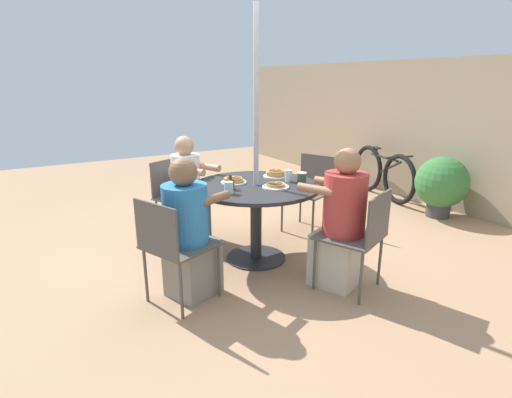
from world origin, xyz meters
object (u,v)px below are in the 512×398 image
(diner_north, at_px, (189,235))
(pancake_plate_b, at_px, (234,181))
(syrup_bottle, at_px, (231,184))
(bicycle, at_px, (383,173))
(diner_east, at_px, (340,225))
(drinking_glass_b, at_px, (229,188))
(patio_chair_north, at_px, (172,243))
(pancake_plate_c, at_px, (276,186))
(coffee_cup, at_px, (302,178))
(pancake_plate_a, at_px, (275,174))
(potted_shrub, at_px, (441,184))
(patio_chair_west, at_px, (177,192))
(patio_chair_south, at_px, (311,187))
(drinking_glass_a, at_px, (289,176))
(patio_chair_east, at_px, (360,233))
(diner_west, at_px, (188,193))
(patio_table, at_px, (256,198))

(diner_north, xyz_separation_m, pancake_plate_b, (-0.49, 0.66, 0.25))
(syrup_bottle, height_order, bicycle, syrup_bottle)
(diner_east, height_order, drinking_glass_b, diner_east)
(patio_chair_north, xyz_separation_m, syrup_bottle, (-0.38, 0.70, 0.29))
(pancake_plate_c, xyz_separation_m, coffee_cup, (-0.01, 0.30, 0.04))
(pancake_plate_a, height_order, potted_shrub, pancake_plate_a)
(patio_chair_west, xyz_separation_m, bicycle, (0.03, 3.20, -0.15))
(patio_chair_south, bearing_deg, drinking_glass_a, 102.98)
(patio_chair_east, distance_m, coffee_cup, 0.85)
(patio_chair_west, xyz_separation_m, diner_west, (0.16, 0.07, 0.02))
(patio_table, distance_m, drinking_glass_a, 0.39)
(patio_table, xyz_separation_m, pancake_plate_b, (-0.17, -0.15, 0.16))
(diner_east, height_order, pancake_plate_a, diner_east)
(diner_north, relative_size, coffee_cup, 10.84)
(diner_north, bearing_deg, patio_table, 90.00)
(patio_chair_south, distance_m, drinking_glass_b, 1.46)
(diner_west, xyz_separation_m, drinking_glass_b, (0.93, 0.02, 0.27))
(diner_north, bearing_deg, coffee_cup, 75.31)
(diner_north, xyz_separation_m, potted_shrub, (-0.21, 3.49, -0.09))
(patio_chair_east, height_order, potted_shrub, patio_chair_east)
(drinking_glass_a, distance_m, drinking_glass_b, 0.69)
(drinking_glass_a, bearing_deg, patio_table, -99.51)
(diner_east, relative_size, diner_west, 1.04)
(pancake_plate_a, bearing_deg, patio_chair_east, 3.35)
(coffee_cup, bearing_deg, diner_west, -141.12)
(bicycle, bearing_deg, coffee_cup, -52.17)
(patio_chair_north, height_order, drinking_glass_b, patio_chair_north)
(patio_chair_east, distance_m, diner_east, 0.18)
(pancake_plate_c, bearing_deg, patio_chair_west, -154.02)
(patio_table, height_order, patio_chair_east, patio_chair_east)
(patio_chair_north, height_order, coffee_cup, patio_chair_north)
(coffee_cup, bearing_deg, pancake_plate_c, -88.41)
(pancake_plate_b, xyz_separation_m, pancake_plate_c, (0.35, 0.25, -0.01))
(pancake_plate_b, bearing_deg, potted_shrub, 84.33)
(pancake_plate_c, height_order, drinking_glass_b, drinking_glass_b)
(patio_chair_west, height_order, potted_shrub, patio_chair_west)
(diner_east, relative_size, drinking_glass_b, 11.35)
(drinking_glass_a, xyz_separation_m, drinking_glass_b, (0.08, -0.69, -0.00))
(diner_north, xyz_separation_m, drinking_glass_a, (-0.27, 1.15, 0.29))
(pancake_plate_c, xyz_separation_m, drinking_glass_a, (-0.12, 0.23, 0.04))
(patio_table, bearing_deg, syrup_bottle, -87.18)
(coffee_cup, bearing_deg, patio_chair_north, -80.89)
(pancake_plate_b, bearing_deg, patio_chair_north, -55.80)
(patio_table, relative_size, patio_chair_west, 1.39)
(drinking_glass_a, relative_size, potted_shrub, 0.15)
(pancake_plate_c, bearing_deg, pancake_plate_b, -144.12)
(syrup_bottle, xyz_separation_m, coffee_cup, (0.16, 0.68, 0.00))
(pancake_plate_b, height_order, bicycle, pancake_plate_b)
(patio_chair_east, relative_size, drinking_glass_a, 7.52)
(diner_east, distance_m, pancake_plate_b, 1.11)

